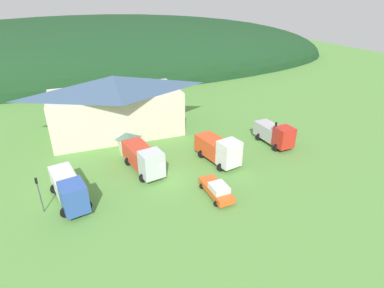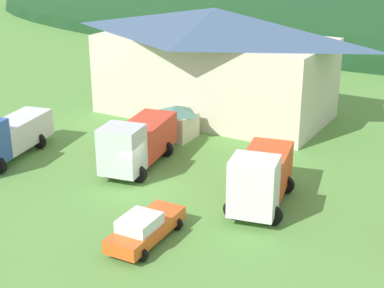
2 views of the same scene
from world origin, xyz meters
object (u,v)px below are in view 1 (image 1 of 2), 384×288
(tow_truck_silver, at_px, (144,158))
(traffic_light_west, at_px, (39,191))
(box_truck_blue, at_px, (69,189))
(crane_truck_red, at_px, (275,134))
(depot_building, at_px, (116,104))
(traffic_light_east, at_px, (275,133))
(heavy_rig_white, at_px, (219,149))
(traffic_cone_near_pickup, at_px, (116,166))
(play_shed_cream, at_px, (129,142))
(service_pickup_orange, at_px, (217,190))

(tow_truck_silver, relative_size, traffic_light_west, 2.03)
(box_truck_blue, distance_m, crane_truck_red, 27.93)
(depot_building, bearing_deg, traffic_light_east, -35.77)
(tow_truck_silver, xyz_separation_m, traffic_light_west, (-11.18, -4.11, 0.60))
(traffic_light_east, bearing_deg, heavy_rig_white, -177.51)
(crane_truck_red, bearing_deg, box_truck_blue, -85.95)
(tow_truck_silver, xyz_separation_m, traffic_cone_near_pickup, (-3.11, 2.42, -1.80))
(crane_truck_red, bearing_deg, heavy_rig_white, -83.80)
(traffic_light_west, bearing_deg, tow_truck_silver, 20.18)
(crane_truck_red, bearing_deg, play_shed_cream, -110.15)
(crane_truck_red, height_order, traffic_light_west, traffic_light_west)
(heavy_rig_white, bearing_deg, box_truck_blue, -94.89)
(service_pickup_orange, distance_m, traffic_light_west, 17.67)
(tow_truck_silver, distance_m, traffic_cone_near_pickup, 4.33)
(depot_building, xyz_separation_m, traffic_light_east, (19.06, -13.73, -2.09))
(tow_truck_silver, bearing_deg, heavy_rig_white, 71.60)
(box_truck_blue, xyz_separation_m, crane_truck_red, (27.64, 4.03, -0.00))
(heavy_rig_white, bearing_deg, depot_building, -155.33)
(depot_building, xyz_separation_m, crane_truck_red, (20.17, -12.32, -2.91))
(box_truck_blue, xyz_separation_m, traffic_light_west, (-2.62, -0.59, 0.69))
(play_shed_cream, bearing_deg, box_truck_blue, -129.11)
(play_shed_cream, relative_size, heavy_rig_white, 0.38)
(tow_truck_silver, distance_m, service_pickup_orange, 10.00)
(box_truck_blue, xyz_separation_m, traffic_light_east, (26.53, 2.62, 0.82))
(play_shed_cream, relative_size, traffic_cone_near_pickup, 4.63)
(tow_truck_silver, height_order, traffic_light_east, traffic_light_east)
(tow_truck_silver, distance_m, traffic_light_west, 11.93)
(heavy_rig_white, xyz_separation_m, crane_truck_red, (9.66, 1.78, -0.15))
(box_truck_blue, height_order, traffic_light_west, traffic_light_west)
(play_shed_cream, distance_m, crane_truck_red, 20.57)
(play_shed_cream, height_order, heavy_rig_white, heavy_rig_white)
(box_truck_blue, bearing_deg, depot_building, 143.45)
(service_pickup_orange, bearing_deg, play_shed_cream, -156.83)
(box_truck_blue, height_order, tow_truck_silver, tow_truck_silver)
(heavy_rig_white, height_order, traffic_cone_near_pickup, heavy_rig_white)
(depot_building, xyz_separation_m, service_pickup_orange, (7.09, -20.77, -3.79))
(play_shed_cream, xyz_separation_m, crane_truck_red, (19.78, -5.64, 0.39))
(box_truck_blue, distance_m, tow_truck_silver, 9.26)
(box_truck_blue, xyz_separation_m, traffic_cone_near_pickup, (5.45, 5.94, -1.71))
(depot_building, relative_size, crane_truck_red, 3.03)
(play_shed_cream, height_order, crane_truck_red, crane_truck_red)
(tow_truck_silver, bearing_deg, box_truck_blue, -78.35)
(box_truck_blue, height_order, traffic_light_east, traffic_light_east)
(play_shed_cream, height_order, box_truck_blue, box_truck_blue)
(depot_building, relative_size, play_shed_cream, 7.32)
(heavy_rig_white, height_order, service_pickup_orange, heavy_rig_white)
(traffic_light_west, distance_m, traffic_cone_near_pickup, 10.66)
(heavy_rig_white, xyz_separation_m, traffic_light_east, (8.55, 0.37, 0.68))
(traffic_light_west, bearing_deg, crane_truck_red, 8.67)
(crane_truck_red, bearing_deg, service_pickup_orange, -61.38)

